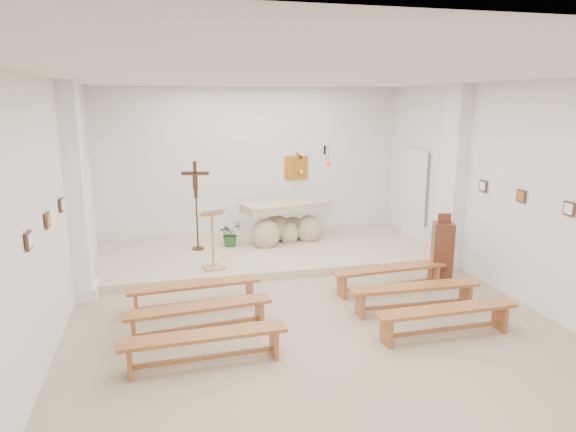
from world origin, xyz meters
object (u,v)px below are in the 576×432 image
object	(u,v)px
donation_pedestal	(442,253)
bench_right_second	(414,292)
bench_right_third	(446,315)
crucifix_stand	(196,199)
bench_right_front	(389,273)
bench_left_third	(204,342)
bench_left_front	(194,290)
lectern	(213,239)
bench_left_second	(199,313)
altar	(285,225)

from	to	relation	value
donation_pedestal	bench_right_second	bearing A→B (deg)	-115.87
donation_pedestal	bench_right_third	xyz separation A→B (m)	(-1.06, -1.94, -0.24)
donation_pedestal	crucifix_stand	bearing A→B (deg)	166.26
bench_right_front	bench_left_third	xyz separation A→B (m)	(-3.28, -1.80, 0.00)
crucifix_stand	bench_right_second	distance (m)	4.89
bench_right_third	bench_left_front	bearing A→B (deg)	150.02
lectern	bench_left_third	size ratio (longest dim) A/B	0.57
bench_left_second	crucifix_stand	bearing A→B (deg)	80.00
crucifix_stand	bench_right_front	bearing A→B (deg)	-30.76
donation_pedestal	bench_left_front	world-z (taller)	donation_pedestal
bench_left_second	bench_right_third	xyz separation A→B (m)	(3.28, -0.90, 0.00)
crucifix_stand	donation_pedestal	world-z (taller)	crucifix_stand
altar	bench_left_second	xyz separation A→B (m)	(-2.17, -3.88, -0.20)
altar	bench_right_second	distance (m)	4.04
altar	donation_pedestal	bearing A→B (deg)	-65.52
bench_left_front	bench_left_second	distance (m)	0.90
donation_pedestal	bench_left_third	world-z (taller)	donation_pedestal
bench_right_second	donation_pedestal	bearing A→B (deg)	46.03
bench_left_second	bench_right_third	bearing A→B (deg)	-21.32
bench_left_second	bench_right_second	distance (m)	3.28
bench_right_front	bench_left_second	distance (m)	3.40
lectern	bench_right_third	world-z (taller)	lectern
altar	bench_right_second	size ratio (longest dim) A/B	0.97
lectern	bench_left_third	distance (m)	3.34
donation_pedestal	bench_left_second	bearing A→B (deg)	-146.79
altar	crucifix_stand	xyz separation A→B (m)	(-1.91, -0.14, 0.70)
altar	crucifix_stand	distance (m)	2.04
lectern	bench_left_second	distance (m)	2.46
crucifix_stand	bench_right_front	world-z (taller)	crucifix_stand
bench_right_second	bench_right_third	size ratio (longest dim) A/B	1.00
crucifix_stand	donation_pedestal	size ratio (longest dim) A/B	1.44
altar	bench_right_second	xyz separation A→B (m)	(1.11, -3.88, -0.20)
crucifix_stand	bench_right_third	world-z (taller)	crucifix_stand
altar	bench_left_second	size ratio (longest dim) A/B	0.96
lectern	bench_right_third	size ratio (longest dim) A/B	0.57
altar	donation_pedestal	size ratio (longest dim) A/B	1.55
lectern	altar	bearing A→B (deg)	29.30
bench_right_front	crucifix_stand	bearing A→B (deg)	132.65
bench_right_front	bench_right_third	xyz separation A→B (m)	(-0.00, -1.80, 0.00)
crucifix_stand	bench_left_second	distance (m)	3.86
donation_pedestal	bench_right_front	world-z (taller)	donation_pedestal
bench_left_front	crucifix_stand	bearing A→B (deg)	80.11
altar	bench_left_third	bearing A→B (deg)	-127.36
bench_right_front	bench_right_second	world-z (taller)	same
altar	bench_right_front	world-z (taller)	altar
lectern	crucifix_stand	bearing A→B (deg)	86.19
donation_pedestal	bench_left_third	xyz separation A→B (m)	(-4.35, -1.94, -0.24)
altar	bench_right_third	world-z (taller)	altar
altar	donation_pedestal	xyz separation A→B (m)	(2.18, -2.84, 0.04)
bench_right_third	altar	bearing A→B (deg)	101.88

